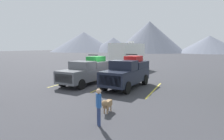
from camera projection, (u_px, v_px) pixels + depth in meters
ground_plane at (108, 85)px, 15.88m from camera, size 240.00×240.00×0.00m
pickup_truck_a at (88, 71)px, 16.37m from camera, size 2.56×5.75×2.54m
pickup_truck_b at (127, 72)px, 14.90m from camera, size 2.54×5.50×2.66m
lot_stripe_a at (69, 82)px, 17.31m from camera, size 0.12×5.50×0.01m
lot_stripe_b at (107, 85)px, 15.69m from camera, size 0.12×5.50×0.01m
lot_stripe_c at (154, 90)px, 14.08m from camera, size 0.12×5.50×0.01m
camper_trailer_a at (128, 55)px, 25.12m from camera, size 3.06×7.79×3.99m
person_a at (99, 105)px, 7.60m from camera, size 0.29×0.29×1.56m
dog at (106, 104)px, 9.09m from camera, size 0.32×0.96×0.71m
mountain_ridge at (171, 41)px, 98.24m from camera, size 162.56×42.70×17.17m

